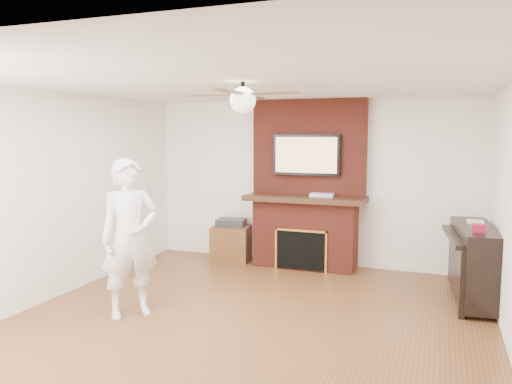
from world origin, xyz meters
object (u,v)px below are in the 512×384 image
(fireplace, at_px, (307,201))
(side_table, at_px, (231,241))
(piano, at_px, (474,261))
(person, at_px, (130,238))

(fireplace, height_order, side_table, fireplace)
(side_table, bearing_deg, fireplace, -6.93)
(fireplace, xyz_separation_m, side_table, (-1.20, -0.07, -0.69))
(side_table, xyz_separation_m, piano, (3.47, -0.82, 0.19))
(piano, bearing_deg, fireplace, 152.57)
(person, xyz_separation_m, piano, (3.55, 1.79, -0.38))
(piano, bearing_deg, person, -159.43)
(person, height_order, side_table, person)
(person, relative_size, piano, 1.21)
(fireplace, distance_m, side_table, 1.38)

